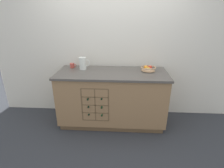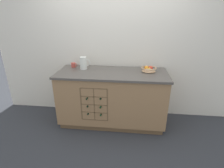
% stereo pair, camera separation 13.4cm
% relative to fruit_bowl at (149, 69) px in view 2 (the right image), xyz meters
% --- Properties ---
extents(ground_plane, '(14.00, 14.00, 0.00)m').
position_rel_fruit_bowl_xyz_m(ground_plane, '(-0.60, -0.11, -0.98)').
color(ground_plane, '#2D3035').
extents(back_wall, '(4.40, 0.06, 2.55)m').
position_rel_fruit_bowl_xyz_m(back_wall, '(-0.60, 0.30, 0.29)').
color(back_wall, silver).
rests_on(back_wall, ground_plane).
extents(kitchen_island, '(1.82, 0.74, 0.94)m').
position_rel_fruit_bowl_xyz_m(kitchen_island, '(-0.60, -0.12, -0.51)').
color(kitchen_island, brown).
rests_on(kitchen_island, ground_plane).
extents(fruit_bowl, '(0.25, 0.25, 0.08)m').
position_rel_fruit_bowl_xyz_m(fruit_bowl, '(0.00, 0.00, 0.00)').
color(fruit_bowl, tan).
rests_on(fruit_bowl, kitchen_island).
extents(white_pitcher, '(0.18, 0.12, 0.21)m').
position_rel_fruit_bowl_xyz_m(white_pitcher, '(-1.10, 0.02, 0.07)').
color(white_pitcher, silver).
rests_on(white_pitcher, kitchen_island).
extents(ceramic_mug, '(0.11, 0.08, 0.08)m').
position_rel_fruit_bowl_xyz_m(ceramic_mug, '(-1.32, 0.11, -0.00)').
color(ceramic_mug, '#B7473D').
rests_on(ceramic_mug, kitchen_island).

